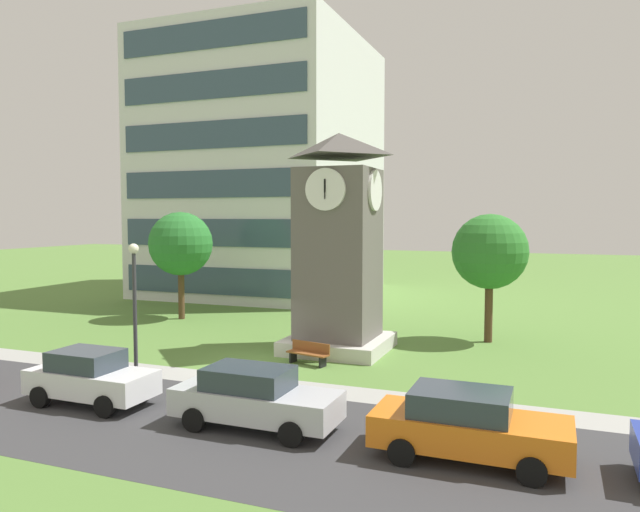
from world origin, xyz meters
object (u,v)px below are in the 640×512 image
(tree_streetside, at_px, (490,252))
(tree_near_tower, at_px, (181,244))
(clock_tower, at_px, (339,255))
(parked_car_orange, at_px, (468,425))
(parked_car_silver, at_px, (254,397))
(parked_car_white, at_px, (91,377))
(park_bench, at_px, (309,353))
(street_lamp, at_px, (135,294))

(tree_streetside, height_order, tree_near_tower, tree_near_tower)
(clock_tower, xyz_separation_m, parked_car_orange, (6.82, -9.95, -3.32))
(parked_car_silver, bearing_deg, parked_car_orange, -0.72)
(tree_streetside, relative_size, parked_car_orange, 1.28)
(clock_tower, xyz_separation_m, parked_car_white, (-4.74, -9.85, -3.33))
(parked_car_white, bearing_deg, clock_tower, 64.29)
(parked_car_silver, bearing_deg, clock_tower, 95.89)
(tree_streetside, bearing_deg, clock_tower, -144.70)
(park_bench, distance_m, parked_car_white, 8.39)
(park_bench, distance_m, parked_car_orange, 10.12)
(clock_tower, bearing_deg, parked_car_white, -115.71)
(park_bench, distance_m, parked_car_silver, 7.25)
(park_bench, height_order, parked_car_orange, parked_car_orange)
(clock_tower, height_order, street_lamp, clock_tower)
(tree_streetside, relative_size, tree_near_tower, 0.98)
(street_lamp, distance_m, tree_near_tower, 12.91)
(clock_tower, height_order, parked_car_orange, clock_tower)
(park_bench, height_order, parked_car_white, parked_car_white)
(tree_near_tower, bearing_deg, clock_tower, -21.40)
(street_lamp, height_order, tree_near_tower, tree_near_tower)
(tree_streetside, bearing_deg, parked_car_silver, -109.27)
(tree_near_tower, distance_m, parked_car_orange, 23.17)
(clock_tower, relative_size, street_lamp, 1.92)
(tree_streetside, xyz_separation_m, parked_car_orange, (0.88, -14.15, -3.36))
(clock_tower, relative_size, tree_near_tower, 1.54)
(parked_car_silver, xyz_separation_m, parked_car_orange, (5.80, -0.07, 0.00))
(clock_tower, height_order, park_bench, clock_tower)
(parked_car_white, bearing_deg, tree_streetside, 52.76)
(clock_tower, distance_m, parked_car_silver, 10.47)
(street_lamp, relative_size, parked_car_silver, 1.05)
(parked_car_orange, bearing_deg, tree_near_tower, 141.41)
(tree_near_tower, bearing_deg, parked_car_orange, -38.59)
(tree_streetside, xyz_separation_m, parked_car_white, (-10.68, -14.06, -3.36))
(clock_tower, height_order, parked_car_white, clock_tower)
(street_lamp, xyz_separation_m, parked_car_orange, (12.03, -2.86, -2.26))
(street_lamp, height_order, tree_streetside, tree_streetside)
(tree_streetside, distance_m, parked_car_silver, 15.29)
(parked_car_orange, bearing_deg, parked_car_white, 179.51)
(tree_near_tower, bearing_deg, street_lamp, -62.77)
(tree_streetside, bearing_deg, park_bench, -131.81)
(street_lamp, distance_m, parked_car_orange, 12.57)
(park_bench, height_order, tree_near_tower, tree_near_tower)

